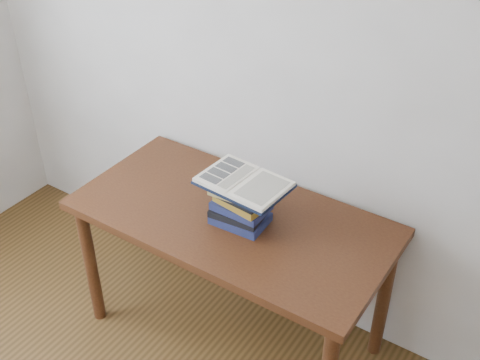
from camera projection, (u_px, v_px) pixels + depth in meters
The scene contains 3 objects.
desk at pixel (232, 233), 2.61m from camera, with size 1.37×0.68×0.73m.
book_stack at pixel (241, 203), 2.45m from camera, with size 0.25×0.19×0.19m.
open_book at pixel (244, 183), 2.39m from camera, with size 0.37×0.27×0.03m.
Camera 1 is at (1.13, -0.28, 2.31)m, focal length 45.00 mm.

